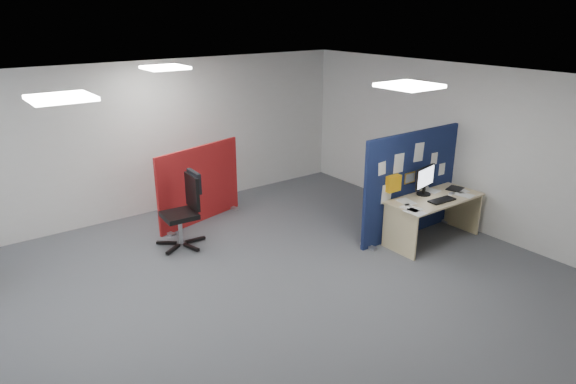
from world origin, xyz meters
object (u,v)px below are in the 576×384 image
red_divider (199,185)px  office_chair (186,205)px  monitor_main (425,179)px  main_desk (432,207)px  navy_divider (411,184)px

red_divider → office_chair: 0.96m
monitor_main → red_divider: red_divider is taller
main_desk → monitor_main: monitor_main is taller
main_desk → red_divider: (-2.59, 2.89, 0.11)m
navy_divider → monitor_main: navy_divider is taller
office_chair → red_divider: bearing=54.5°
main_desk → office_chair: size_ratio=1.39×
main_desk → office_chair: 3.86m
navy_divider → red_divider: bearing=134.3°
main_desk → red_divider: bearing=131.8°
red_divider → office_chair: (-0.61, -0.74, 0.00)m
main_desk → office_chair: (-3.20, 2.15, 0.11)m
navy_divider → main_desk: (0.12, -0.36, -0.31)m
navy_divider → main_desk: 0.49m
office_chair → navy_divider: bearing=-26.2°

